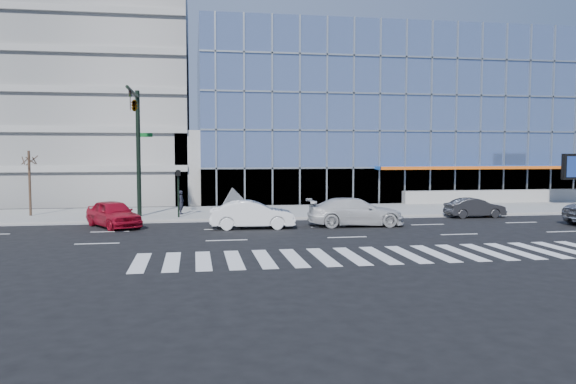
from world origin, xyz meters
name	(u,v)px	position (x,y,z in m)	size (l,w,h in m)	color
ground	(328,227)	(0.00, 0.00, 0.00)	(160.00, 160.00, 0.00)	black
sidewalk	(302,211)	(0.00, 8.00, 0.07)	(120.00, 8.00, 0.15)	gray
theatre_building	(399,122)	(14.00, 26.00, 7.50)	(42.00, 26.00, 15.00)	#657CA9
parking_garage	(61,92)	(-20.00, 26.00, 10.00)	(24.00, 24.00, 20.00)	gray
ramp_block	(212,167)	(-6.00, 18.00, 3.00)	(6.00, 8.00, 6.00)	gray
tower_backdrop	(57,35)	(-30.00, 70.00, 24.00)	(14.00, 14.00, 48.00)	gray
retaining_wall	(573,195)	(24.00, 11.60, 0.65)	(30.00, 0.80, 1.00)	gray
traffic_signal	(136,121)	(-11.00, 4.57, 6.16)	(1.14, 5.74, 8.00)	black
ped_signal_post	(178,186)	(-8.50, 4.94, 2.14)	(0.30, 0.33, 3.00)	black
street_tree_near	(29,160)	(-18.00, 7.50, 3.78)	(1.10, 1.10, 4.23)	#332319
white_suv	(355,212)	(1.66, 0.19, 0.81)	(2.26, 5.56, 1.61)	silver
white_sedan	(252,215)	(-4.34, 0.08, 0.77)	(1.64, 4.70, 1.55)	white
dark_sedan	(475,208)	(10.57, 3.00, 0.63)	(1.34, 3.83, 1.26)	black
red_sedan	(113,214)	(-12.04, 1.81, 0.77)	(1.82, 4.53, 1.54)	#A70C22
pedestrian	(181,202)	(-8.37, 6.70, 0.94)	(0.58, 0.38, 1.58)	black
tilted_panel	(234,202)	(-5.02, 5.04, 1.06)	(1.30, 0.06, 1.30)	gray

